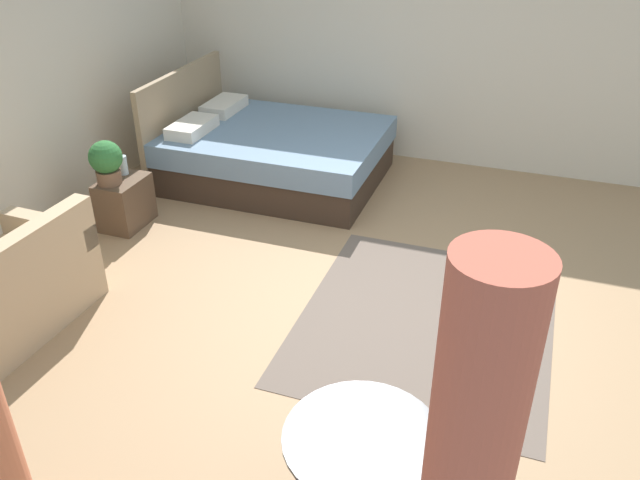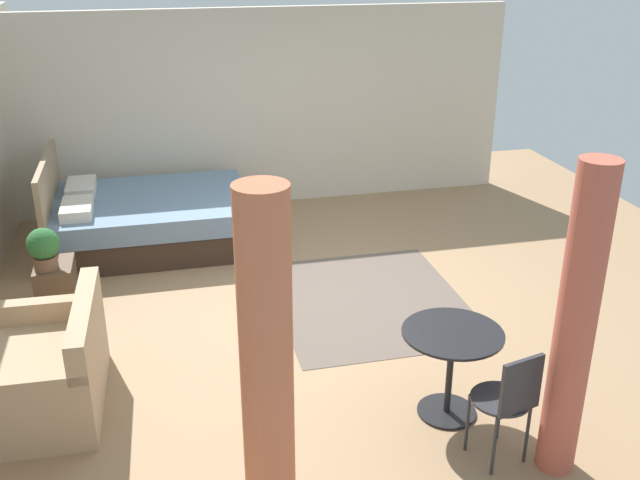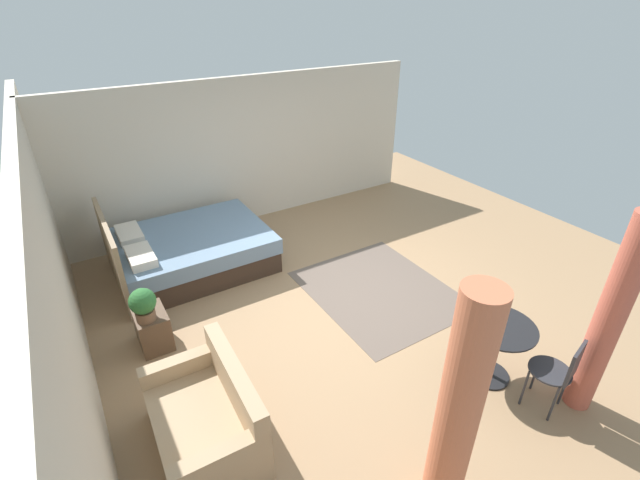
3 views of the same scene
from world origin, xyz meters
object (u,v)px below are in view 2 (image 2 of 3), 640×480
(couch, at_px, (51,371))
(cafe_chair_near_window, at_px, (509,397))
(bed, at_px, (147,219))
(balcony_table, at_px, (451,356))
(nightstand, at_px, (57,286))
(potted_plant, at_px, (43,247))
(vase, at_px, (48,251))

(couch, bearing_deg, cafe_chair_near_window, -114.97)
(bed, xyz_separation_m, balcony_table, (-3.87, -2.13, 0.19))
(bed, height_order, balcony_table, bed)
(cafe_chair_near_window, bearing_deg, nightstand, 45.91)
(cafe_chair_near_window, bearing_deg, bed, 26.96)
(nightstand, relative_size, potted_plant, 1.22)
(vase, relative_size, cafe_chair_near_window, 0.20)
(nightstand, bearing_deg, potted_plant, 154.73)
(bed, xyz_separation_m, vase, (-1.30, 0.92, 0.25))
(potted_plant, xyz_separation_m, vase, (0.22, -0.00, -0.13))
(potted_plant, height_order, cafe_chair_near_window, cafe_chair_near_window)
(couch, height_order, cafe_chair_near_window, cafe_chair_near_window)
(couch, xyz_separation_m, nightstand, (1.64, 0.11, -0.06))
(couch, relative_size, potted_plant, 3.23)
(bed, xyz_separation_m, potted_plant, (-1.52, 0.93, 0.38))
(potted_plant, xyz_separation_m, cafe_chair_near_window, (-2.97, -3.21, -0.15))
(nightstand, height_order, potted_plant, potted_plant)
(bed, distance_m, cafe_chair_near_window, 5.04)
(potted_plant, bearing_deg, nightstand, -25.27)
(balcony_table, relative_size, cafe_chair_near_window, 0.85)
(bed, height_order, cafe_chair_near_window, bed)
(potted_plant, distance_m, balcony_table, 3.86)
(couch, height_order, nightstand, couch)
(potted_plant, bearing_deg, cafe_chair_near_window, -132.72)
(bed, height_order, couch, bed)
(balcony_table, bearing_deg, vase, 49.95)
(balcony_table, height_order, cafe_chair_near_window, cafe_chair_near_window)
(bed, distance_m, vase, 1.62)
(vase, bearing_deg, nightstand, -160.11)
(balcony_table, xyz_separation_m, cafe_chair_near_window, (-0.62, -0.15, 0.04))
(cafe_chair_near_window, bearing_deg, vase, 45.20)
(couch, xyz_separation_m, balcony_table, (-0.81, -2.90, 0.20))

